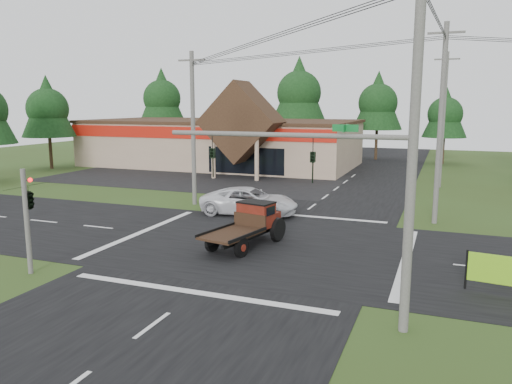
% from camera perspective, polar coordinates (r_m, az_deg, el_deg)
% --- Properties ---
extents(ground, '(120.00, 120.00, 0.00)m').
position_cam_1_polar(ground, '(25.23, 0.62, -6.03)').
color(ground, '#304117').
rests_on(ground, ground).
extents(road_ns, '(12.00, 120.00, 0.02)m').
position_cam_1_polar(road_ns, '(25.23, 0.62, -6.01)').
color(road_ns, black).
rests_on(road_ns, ground).
extents(road_ew, '(120.00, 12.00, 0.02)m').
position_cam_1_polar(road_ew, '(25.23, 0.62, -6.01)').
color(road_ew, black).
rests_on(road_ew, ground).
extents(parking_apron, '(28.00, 14.00, 0.02)m').
position_cam_1_polar(parking_apron, '(47.89, -7.21, 1.57)').
color(parking_apron, black).
rests_on(parking_apron, ground).
extents(cvs_building, '(30.40, 18.20, 9.19)m').
position_cam_1_polar(cvs_building, '(57.76, -3.81, 5.81)').
color(cvs_building, tan).
rests_on(cvs_building, ground).
extents(traffic_signal_mast, '(8.12, 0.24, 7.00)m').
position_cam_1_polar(traffic_signal_mast, '(15.67, 11.11, 0.48)').
color(traffic_signal_mast, '#595651').
rests_on(traffic_signal_mast, ground).
extents(traffic_signal_corner, '(0.53, 2.48, 4.40)m').
position_cam_1_polar(traffic_signal_corner, '(22.43, -24.65, 0.25)').
color(traffic_signal_corner, '#595651').
rests_on(traffic_signal_corner, ground).
extents(utility_pole_nr, '(2.00, 0.30, 11.00)m').
position_cam_1_polar(utility_pole_nr, '(15.32, 17.49, 4.57)').
color(utility_pole_nr, '#595651').
rests_on(utility_pole_nr, ground).
extents(utility_pole_nw, '(2.00, 0.30, 10.50)m').
position_cam_1_polar(utility_pole_nw, '(34.89, -7.20, 7.32)').
color(utility_pole_nw, '#595651').
rests_on(utility_pole_nw, ground).
extents(utility_pole_ne, '(2.00, 0.30, 11.50)m').
position_cam_1_polar(utility_pole_ne, '(30.76, 20.34, 7.37)').
color(utility_pole_ne, '#595651').
rests_on(utility_pole_ne, ground).
extents(utility_pole_n, '(2.00, 0.30, 11.20)m').
position_cam_1_polar(utility_pole_n, '(44.76, 20.61, 7.79)').
color(utility_pole_n, '#595651').
rests_on(utility_pole_n, ground).
extents(tree_row_a, '(6.72, 6.72, 12.12)m').
position_cam_1_polar(tree_row_a, '(73.58, -10.71, 10.66)').
color(tree_row_a, '#332316').
rests_on(tree_row_a, ground).
extents(tree_row_b, '(5.60, 5.60, 10.10)m').
position_cam_1_polar(tree_row_b, '(70.70, -2.78, 9.77)').
color(tree_row_b, '#332316').
rests_on(tree_row_b, ground).
extents(tree_row_c, '(7.28, 7.28, 13.13)m').
position_cam_1_polar(tree_row_c, '(66.37, 4.94, 11.47)').
color(tree_row_c, '#332316').
rests_on(tree_row_c, ground).
extents(tree_row_d, '(6.16, 6.16, 11.11)m').
position_cam_1_polar(tree_row_d, '(65.29, 13.77, 10.07)').
color(tree_row_d, '#332316').
rests_on(tree_row_d, ground).
extents(tree_row_e, '(5.04, 5.04, 9.09)m').
position_cam_1_polar(tree_row_e, '(62.75, 20.82, 8.50)').
color(tree_row_e, '#332316').
rests_on(tree_row_e, ground).
extents(tree_side_w, '(5.60, 5.60, 10.10)m').
position_cam_1_polar(tree_side_w, '(58.83, -22.73, 8.97)').
color(tree_side_w, '#332316').
rests_on(tree_side_w, ground).
extents(antique_flatbed_truck, '(3.02, 5.47, 2.16)m').
position_cam_1_polar(antique_flatbed_truck, '(24.57, -1.30, -3.87)').
color(antique_flatbed_truck, '#51170B').
rests_on(antique_flatbed_truck, ground).
extents(white_pickup, '(6.39, 3.39, 1.71)m').
position_cam_1_polar(white_pickup, '(31.88, -0.76, -1.06)').
color(white_pickup, white).
rests_on(white_pickup, ground).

